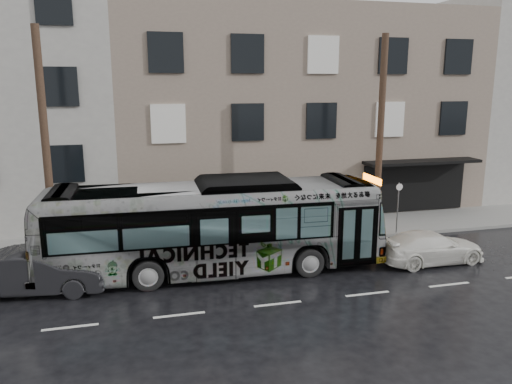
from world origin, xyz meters
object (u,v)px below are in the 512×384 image
(utility_pole_front, at_px, (380,138))
(white_sedan, at_px, (431,247))
(dark_sedan, at_px, (37,272))
(utility_pole_rear, at_px, (46,148))
(sign_post, at_px, (398,208))
(bus, at_px, (213,226))

(utility_pole_front, bearing_deg, white_sedan, -81.23)
(dark_sedan, bearing_deg, utility_pole_rear, 2.67)
(utility_pole_front, bearing_deg, sign_post, 0.00)
(utility_pole_rear, xyz_separation_m, bus, (5.98, -2.40, -2.87))
(sign_post, xyz_separation_m, dark_sedan, (-15.31, -2.88, -0.58))
(utility_pole_rear, relative_size, white_sedan, 2.06)
(sign_post, bearing_deg, utility_pole_rear, 180.00)
(sign_post, height_order, dark_sedan, sign_post)
(white_sedan, height_order, dark_sedan, dark_sedan)
(dark_sedan, bearing_deg, utility_pole_front, -71.78)
(bus, distance_m, white_sedan, 8.72)
(sign_post, relative_size, dark_sedan, 0.52)
(bus, bearing_deg, utility_pole_front, -71.45)
(white_sedan, bearing_deg, utility_pole_front, 7.20)
(utility_pole_rear, distance_m, white_sedan, 15.51)
(utility_pole_rear, bearing_deg, bus, -21.85)
(dark_sedan, bearing_deg, white_sedan, -85.95)
(bus, bearing_deg, sign_post, -73.37)
(utility_pole_rear, distance_m, bus, 7.06)
(sign_post, height_order, bus, bus)
(bus, bearing_deg, white_sedan, -95.95)
(utility_pole_front, relative_size, bus, 0.70)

